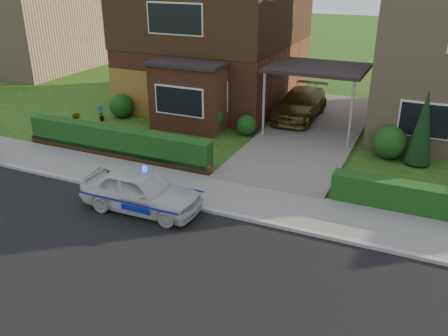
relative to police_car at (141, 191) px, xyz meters
The scene contains 21 objects.
ground 3.69m from the police_car, 41.25° to the right, with size 120.00×120.00×0.00m, color #1B4913.
road 3.69m from the police_car, 41.25° to the right, with size 60.00×6.00×0.02m, color black.
kerb 2.86m from the police_car, 13.37° to the left, with size 60.00×0.16×0.12m, color #9E9993.
sidewalk 3.27m from the police_car, 31.85° to the left, with size 60.00×2.00×0.10m, color slate.
driveway 9.04m from the police_car, 72.35° to the left, with size 3.80×12.00×0.12m, color #666059.
house_left 12.32m from the police_car, 104.83° to the left, with size 7.50×9.53×7.25m.
carport_link 9.21m from the police_car, 72.26° to the left, with size 3.80×3.00×2.77m.
garage_door 9.37m from the police_car, 126.09° to the left, with size 2.20×0.10×2.10m, color brown.
dwarf_wall 4.24m from the police_car, 136.57° to the left, with size 7.70×0.25×0.36m, color brown.
hedge_left 4.36m from the police_car, 135.12° to the left, with size 7.50×0.55×0.90m, color black.
shrub_left_far 9.15m from the police_car, 129.07° to the left, with size 1.08×1.08×1.08m, color black.
shrub_left_mid 7.02m from the police_car, 100.38° to the left, with size 1.32×1.32×1.32m, color black.
shrub_left_near 7.21m from the police_car, 87.32° to the left, with size 0.84×0.84×0.84m, color black.
shrub_right_near 9.18m from the police_car, 49.70° to the left, with size 1.20×1.20×1.20m, color black.
conifer_a 9.74m from the police_car, 44.43° to the left, with size 0.90×0.90×2.60m, color black.
neighbour_left 22.07m from the police_car, 141.77° to the left, with size 6.50×7.00×5.20m, color tan.
police_car is the anchor object (origin of this frame).
driveway_car 10.21m from the police_car, 80.21° to the left, with size 1.73×4.25×1.23m, color brown.
potted_plant_a 8.85m from the police_car, 135.08° to the left, with size 0.37×0.25×0.71m, color gray.
potted_plant_b 7.75m from the police_car, 143.97° to the left, with size 0.47×0.38×0.86m, color gray.
potted_plant_c 3.65m from the police_car, 98.93° to the left, with size 0.39×0.39×0.70m, color gray.
Camera 1 is at (4.35, -7.55, 6.54)m, focal length 38.00 mm.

